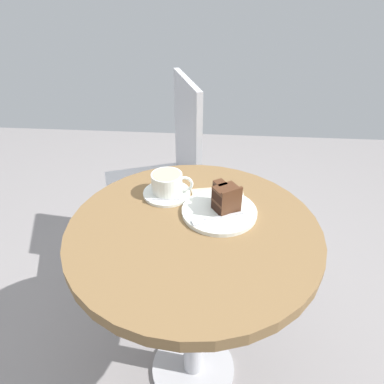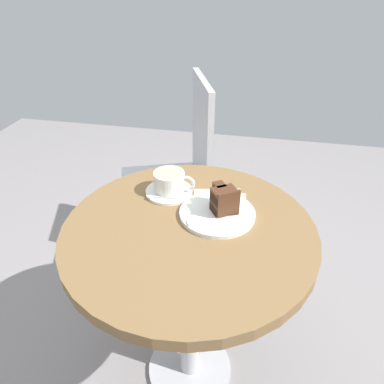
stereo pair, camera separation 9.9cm
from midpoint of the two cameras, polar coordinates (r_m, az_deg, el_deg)
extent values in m
cube|color=gray|center=(1.47, -1.98, -27.52)|extent=(4.40, 4.40, 0.01)
cylinder|color=brown|center=(0.94, -2.78, -6.62)|extent=(0.69, 0.69, 0.03)
cylinder|color=#B7B7BC|center=(1.18, -2.31, -19.34)|extent=(0.07, 0.07, 0.64)
cylinder|color=#B7B7BC|center=(1.46, -1.99, -27.25)|extent=(0.31, 0.31, 0.02)
cylinder|color=silver|center=(1.05, -6.90, -0.27)|extent=(0.14, 0.14, 0.01)
cylinder|color=silver|center=(1.03, -6.92, 1.40)|extent=(0.09, 0.09, 0.06)
cylinder|color=#D6B789|center=(1.02, -7.03, 2.83)|extent=(0.08, 0.08, 0.00)
torus|color=silver|center=(1.03, -3.94, 1.28)|extent=(0.05, 0.01, 0.05)
cube|color=#B7B7BC|center=(1.01, -7.19, -1.33)|extent=(0.08, 0.01, 0.00)
ellipsoid|color=#B7B7BC|center=(1.02, -9.91, -1.31)|extent=(0.02, 0.02, 0.00)
cylinder|color=silver|center=(0.97, 1.66, -3.35)|extent=(0.21, 0.21, 0.01)
cube|color=black|center=(0.96, 2.75, -2.31)|extent=(0.08, 0.08, 0.03)
cube|color=black|center=(0.98, 1.75, -1.30)|extent=(0.04, 0.05, 0.03)
cube|color=#4C2B19|center=(0.95, 2.77, -1.43)|extent=(0.08, 0.08, 0.01)
cube|color=#4C2B19|center=(0.97, 1.76, -0.43)|extent=(0.04, 0.05, 0.01)
cube|color=black|center=(0.94, 2.80, -0.53)|extent=(0.08, 0.08, 0.03)
cube|color=black|center=(0.96, 1.78, 0.45)|extent=(0.04, 0.05, 0.03)
cube|color=#4C2B19|center=(0.93, 2.83, 0.38)|extent=(0.08, 0.08, 0.01)
cube|color=#4C2B19|center=(0.95, 1.80, 1.36)|extent=(0.04, 0.05, 0.01)
cube|color=#4C2B19|center=(0.93, 3.55, -1.78)|extent=(0.06, 0.04, 0.08)
cube|color=#B7B7BC|center=(0.93, 2.39, -4.17)|extent=(0.11, 0.05, 0.00)
cube|color=#B7B7BC|center=(0.92, -1.96, -5.03)|extent=(0.04, 0.03, 0.00)
cube|color=beige|center=(1.00, 1.71, -2.29)|extent=(0.17, 0.17, 0.00)
cube|color=beige|center=(1.01, 1.69, -1.54)|extent=(0.17, 0.17, 0.00)
cylinder|color=#BCBCC1|center=(1.82, -13.93, -3.58)|extent=(0.02, 0.02, 0.43)
cylinder|color=#BCBCC1|center=(1.57, -13.14, -10.45)|extent=(0.02, 0.02, 0.43)
cylinder|color=#BCBCC1|center=(1.84, -3.92, -2.06)|extent=(0.02, 0.02, 0.43)
cylinder|color=#BCBCC1|center=(1.59, -1.43, -8.56)|extent=(0.02, 0.02, 0.43)
cube|color=#BCBCC1|center=(1.56, -8.77, 0.54)|extent=(0.49, 0.49, 0.02)
cube|color=#BCBCC1|center=(1.47, -2.75, 9.53)|extent=(0.15, 0.35, 0.47)
camera|label=1|loc=(0.05, -92.86, -1.88)|focal=32.00mm
camera|label=2|loc=(0.05, 87.14, 1.88)|focal=32.00mm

